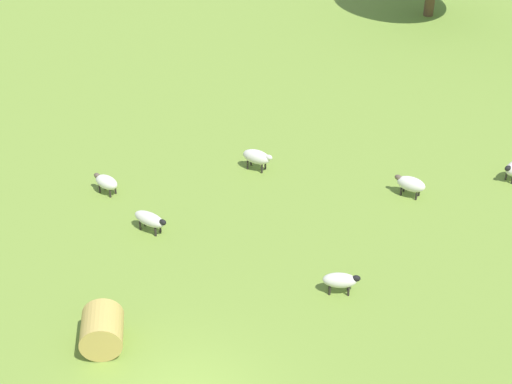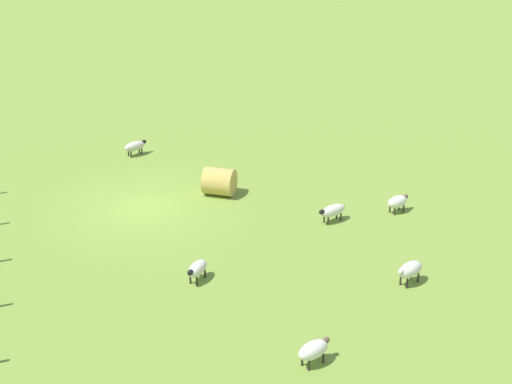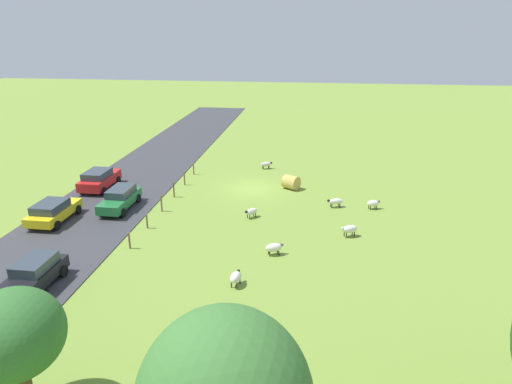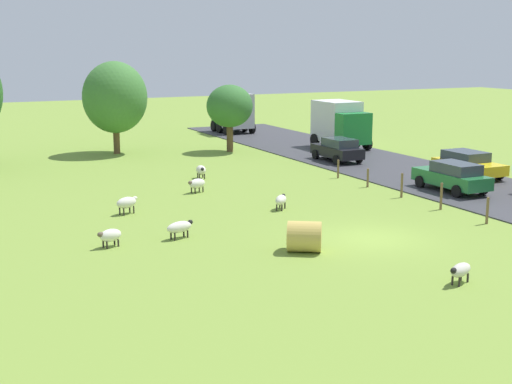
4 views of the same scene
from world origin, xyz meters
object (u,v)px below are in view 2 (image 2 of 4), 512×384
(sheep_0, at_px, (314,350))
(sheep_2, at_px, (135,146))
(hay_bale_0, at_px, (219,182))
(sheep_4, at_px, (197,269))
(sheep_3, at_px, (332,211))
(sheep_6, at_px, (398,202))
(sheep_1, at_px, (410,270))

(sheep_0, bearing_deg, sheep_2, -82.05)
(sheep_0, height_order, hay_bale_0, hay_bale_0)
(hay_bale_0, bearing_deg, sheep_4, 69.53)
(sheep_2, bearing_deg, sheep_3, 124.53)
(sheep_0, bearing_deg, sheep_3, -115.38)
(hay_bale_0, bearing_deg, sheep_2, -63.29)
(sheep_0, distance_m, sheep_3, 9.15)
(sheep_0, distance_m, sheep_6, 10.71)
(sheep_0, height_order, sheep_1, sheep_1)
(sheep_1, distance_m, sheep_3, 5.15)
(sheep_4, bearing_deg, sheep_1, 161.66)
(sheep_3, bearing_deg, sheep_2, -55.47)
(sheep_1, relative_size, hay_bale_0, 0.96)
(sheep_0, relative_size, sheep_4, 1.12)
(sheep_2, bearing_deg, sheep_6, 134.95)
(sheep_2, xyz_separation_m, sheep_4, (-0.28, 12.08, 0.00))
(sheep_0, height_order, sheep_4, sheep_0)
(hay_bale_0, bearing_deg, sheep_1, 116.20)
(sheep_0, bearing_deg, sheep_4, -68.27)
(sheep_2, distance_m, sheep_6, 13.04)
(sheep_4, bearing_deg, sheep_3, -155.13)
(sheep_4, xyz_separation_m, hay_bale_0, (-2.47, -6.62, 0.12))
(sheep_2, relative_size, sheep_3, 0.92)
(sheep_3, distance_m, sheep_4, 6.72)
(sheep_1, bearing_deg, sheep_6, -112.18)
(sheep_0, height_order, sheep_6, sheep_0)
(sheep_6, bearing_deg, sheep_4, 17.71)
(sheep_1, distance_m, sheep_4, 7.21)
(sheep_0, xyz_separation_m, hay_bale_0, (-0.30, -12.07, 0.10))
(sheep_6, bearing_deg, sheep_0, 50.80)
(sheep_2, xyz_separation_m, sheep_6, (-9.21, 9.23, 0.00))
(sheep_1, relative_size, sheep_2, 1.01)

